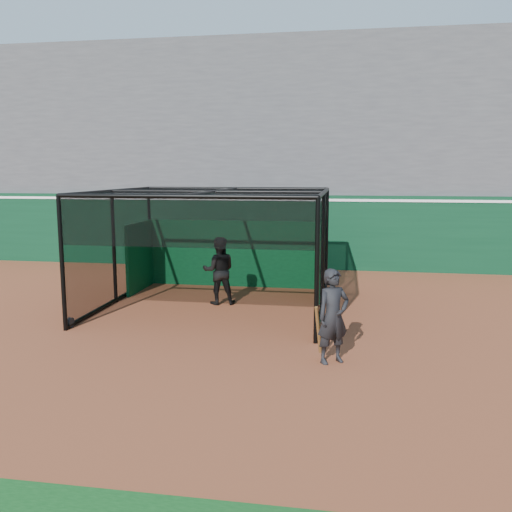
# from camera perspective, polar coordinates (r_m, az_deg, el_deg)

# --- Properties ---
(ground) EXTENTS (120.00, 120.00, 0.00)m
(ground) POSITION_cam_1_polar(r_m,az_deg,el_deg) (10.86, -7.91, -8.78)
(ground) COLOR brown
(ground) RESTS_ON ground
(outfield_wall) EXTENTS (50.00, 0.50, 2.50)m
(outfield_wall) POSITION_cam_1_polar(r_m,az_deg,el_deg) (18.74, -0.26, 2.76)
(outfield_wall) COLOR #09331C
(outfield_wall) RESTS_ON ground
(grandstand) EXTENTS (50.00, 7.85, 8.95)m
(grandstand) POSITION_cam_1_polar(r_m,az_deg,el_deg) (22.39, 1.40, 11.92)
(grandstand) COLOR #4C4C4F
(grandstand) RESTS_ON ground
(batting_cage) EXTENTS (5.29, 5.15, 2.80)m
(batting_cage) POSITION_cam_1_polar(r_m,az_deg,el_deg) (13.19, -4.33, 0.65)
(batting_cage) COLOR black
(batting_cage) RESTS_ON ground
(batter) EXTENTS (0.95, 0.82, 1.68)m
(batter) POSITION_cam_1_polar(r_m,az_deg,el_deg) (13.49, -3.91, -1.55)
(batter) COLOR black
(batter) RESTS_ON ground
(on_deck_player) EXTENTS (0.72, 0.66, 1.65)m
(on_deck_player) POSITION_cam_1_polar(r_m,az_deg,el_deg) (9.43, 8.11, -6.31)
(on_deck_player) COLOR black
(on_deck_player) RESTS_ON ground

